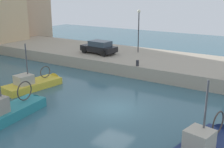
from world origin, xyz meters
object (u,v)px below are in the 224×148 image
Objects in this scene: fishing_boat_teal at (14,114)px; quay_streetlamp at (139,24)px; fishing_boat_navy at (208,148)px; parked_car_black at (99,47)px; mooring_bollard_north at (137,63)px; fishing_boat_yellow at (37,86)px.

fishing_boat_teal is 1.29× the size of quay_streetlamp.
fishing_boat_navy is 1.35× the size of parked_car_black.
fishing_boat_navy is at bearing -136.14° from mooring_bollard_north.
parked_car_black reaches higher than mooring_bollard_north.
fishing_boat_teal is at bearing -179.96° from quay_streetlamp.
fishing_boat_navy reaches higher than mooring_bollard_north.
parked_car_black is at bearing 51.79° from fishing_boat_navy.
fishing_boat_navy is at bearing -141.64° from quay_streetlamp.
fishing_boat_navy is 1.18× the size of quay_streetlamp.
parked_car_black is 0.88× the size of quay_streetlamp.
fishing_boat_navy is 19.53m from parked_car_black.
parked_car_black is at bearing 67.20° from mooring_bollard_north.
fishing_boat_navy is 0.97× the size of fishing_boat_yellow.
fishing_boat_yellow is (4.94, 3.15, -0.01)m from fishing_boat_teal.
fishing_boat_navy is 19.67m from quay_streetlamp.
fishing_boat_navy is 10.41× the size of mooring_bollard_north.
parked_car_black is 5.18m from quay_streetlamp.
fishing_boat_teal reaches higher than mooring_bollard_north.
fishing_boat_yellow is at bearing 81.08° from fishing_boat_navy.
mooring_bollard_north is (11.98, -2.87, 1.35)m from fishing_boat_teal.
fishing_boat_yellow is 10.71× the size of mooring_bollard_north.
fishing_boat_navy reaches higher than parked_car_black.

